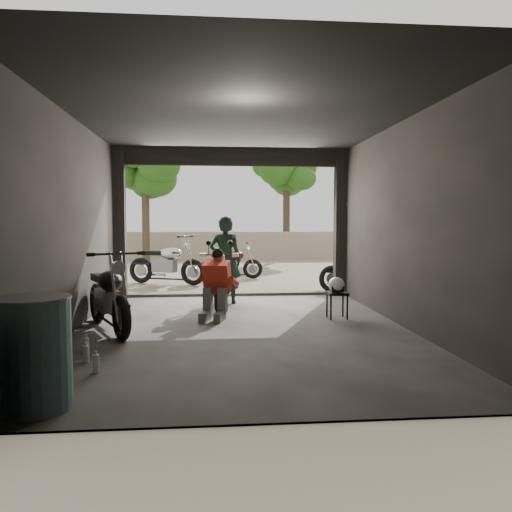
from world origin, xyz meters
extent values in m
plane|color=#7A6D56|center=(0.00, 0.00, 0.00)|extent=(80.00, 80.00, 0.00)
cube|color=#2D2B28|center=(0.00, 0.00, 0.01)|extent=(5.00, 7.00, 0.02)
plane|color=black|center=(0.00, 0.00, 3.20)|extent=(7.00, 7.00, 0.00)
cube|color=black|center=(0.00, -3.50, 1.60)|extent=(5.00, 0.02, 3.20)
cube|color=black|center=(-2.50, 0.00, 1.60)|extent=(0.02, 7.00, 3.20)
cube|color=black|center=(2.50, 0.00, 1.60)|extent=(0.02, 7.00, 3.20)
cube|color=black|center=(-2.38, 3.38, 1.60)|extent=(0.24, 0.24, 3.20)
cube|color=black|center=(2.38, 3.38, 1.60)|extent=(0.24, 0.24, 3.20)
cube|color=black|center=(0.00, 3.42, 3.02)|extent=(5.00, 0.16, 0.36)
cube|color=#2D2B28|center=(0.00, 3.50, 0.04)|extent=(5.00, 0.25, 0.08)
cube|color=gray|center=(0.00, 14.00, 0.60)|extent=(18.00, 0.30, 1.20)
cylinder|color=#382B1E|center=(-3.00, 12.50, 1.79)|extent=(0.30, 0.30, 3.58)
ellipsoid|color=#1E4C14|center=(-3.00, 12.50, 4.03)|extent=(2.20, 2.20, 3.14)
cylinder|color=#382B1E|center=(2.80, 14.00, 1.60)|extent=(0.30, 0.30, 3.20)
ellipsoid|color=#1E4C14|center=(2.80, 14.00, 3.60)|extent=(2.20, 2.20, 2.80)
imported|color=black|center=(-0.18, 2.50, 0.88)|extent=(0.71, 0.54, 1.75)
cube|color=black|center=(1.65, 0.74, 0.44)|extent=(0.33, 0.33, 0.04)
cylinder|color=black|center=(1.51, 0.60, 0.22)|extent=(0.03, 0.03, 0.44)
cylinder|color=black|center=(1.79, 0.60, 0.22)|extent=(0.03, 0.03, 0.44)
cylinder|color=black|center=(1.51, 0.87, 0.22)|extent=(0.03, 0.03, 0.44)
cylinder|color=black|center=(1.79, 0.87, 0.22)|extent=(0.03, 0.03, 0.44)
ellipsoid|color=white|center=(1.63, 0.71, 0.59)|extent=(0.34, 0.35, 0.26)
cylinder|color=#3F656A|center=(-2.00, -3.00, 0.50)|extent=(0.81, 0.81, 0.99)
cylinder|color=black|center=(2.89, 3.29, 1.11)|extent=(0.08, 0.08, 2.21)
cylinder|color=beige|center=(2.89, 3.27, 2.01)|extent=(0.80, 0.03, 0.80)
camera|label=1|loc=(-0.46, -7.40, 1.65)|focal=35.00mm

